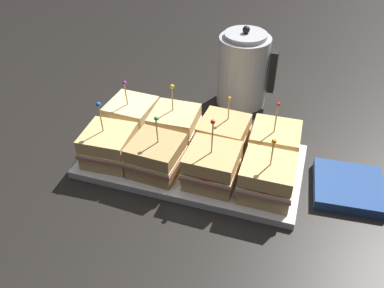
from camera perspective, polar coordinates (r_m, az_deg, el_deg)
ground_plane at (r=0.98m, az=0.00°, el=-2.83°), size 6.00×6.00×0.00m
serving_platter at (r=0.98m, az=0.00°, el=-2.43°), size 0.52×0.27×0.02m
sandwich_front_far_left at (r=0.97m, az=-11.56°, el=-0.25°), size 0.12×0.12×0.16m
sandwich_front_center_left at (r=0.92m, az=-5.04°, el=-1.69°), size 0.12×0.12×0.15m
sandwich_front_center_right at (r=0.89m, az=2.83°, el=-3.13°), size 0.12×0.12×0.17m
sandwich_front_far_right at (r=0.87m, az=10.54°, el=-4.77°), size 0.11×0.11×0.15m
sandwich_back_far_left at (r=1.05m, az=-8.45°, el=3.79°), size 0.12×0.12×0.15m
sandwich_back_center_left at (r=1.01m, az=-2.46°, el=2.54°), size 0.12×0.12×0.15m
sandwich_back_center_right at (r=0.98m, az=4.44°, el=1.29°), size 0.12×0.12×0.14m
sandwich_back_far_right at (r=0.97m, az=11.52°, el=-0.01°), size 0.12×0.12×0.16m
kettle_steel at (r=1.17m, az=7.20°, el=10.33°), size 0.16×0.14×0.23m
napkin_stack at (r=0.97m, az=21.05°, el=-5.66°), size 0.16×0.16×0.02m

